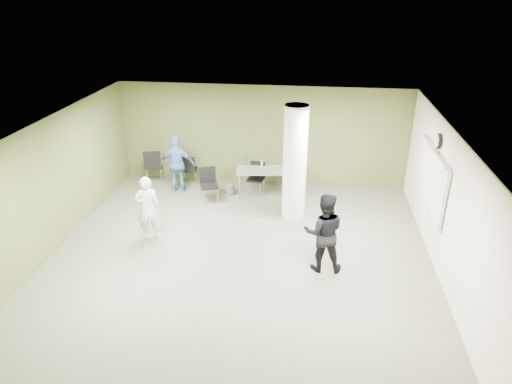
# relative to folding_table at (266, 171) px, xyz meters

# --- Properties ---
(floor) EXTENTS (8.00, 8.00, 0.00)m
(floor) POSITION_rel_folding_table_xyz_m (-0.19, -3.16, -0.70)
(floor) COLOR #5C5C48
(floor) RESTS_ON ground
(ceiling) EXTENTS (8.00, 8.00, 0.00)m
(ceiling) POSITION_rel_folding_table_xyz_m (-0.19, -3.16, 2.10)
(ceiling) COLOR white
(ceiling) RESTS_ON wall_back
(wall_back) EXTENTS (8.00, 2.80, 0.02)m
(wall_back) POSITION_rel_folding_table_xyz_m (-0.19, 0.84, 0.70)
(wall_back) COLOR #505C2B
(wall_back) RESTS_ON floor
(wall_left) EXTENTS (0.02, 8.00, 2.80)m
(wall_left) POSITION_rel_folding_table_xyz_m (-4.19, -3.16, 0.70)
(wall_left) COLOR #505C2B
(wall_left) RESTS_ON floor
(wall_right_cream) EXTENTS (0.02, 8.00, 2.80)m
(wall_right_cream) POSITION_rel_folding_table_xyz_m (3.81, -3.16, 0.70)
(wall_right_cream) COLOR beige
(wall_right_cream) RESTS_ON floor
(column) EXTENTS (0.56, 0.56, 2.80)m
(column) POSITION_rel_folding_table_xyz_m (0.81, -1.16, 0.70)
(column) COLOR silver
(column) RESTS_ON floor
(whiteboard) EXTENTS (0.05, 2.30, 1.30)m
(whiteboard) POSITION_rel_folding_table_xyz_m (3.74, -1.96, 0.80)
(whiteboard) COLOR silver
(whiteboard) RESTS_ON wall_right_cream
(wall_clock) EXTENTS (0.06, 0.32, 0.32)m
(wall_clock) POSITION_rel_folding_table_xyz_m (3.74, -1.96, 1.65)
(wall_clock) COLOR black
(wall_clock) RESTS_ON wall_right_cream
(folding_table) EXTENTS (1.65, 0.89, 1.00)m
(folding_table) POSITION_rel_folding_table_xyz_m (0.00, 0.00, 0.00)
(folding_table) COLOR gray
(folding_table) RESTS_ON floor
(wastebasket) EXTENTS (0.25, 0.25, 0.29)m
(wastebasket) POSITION_rel_folding_table_xyz_m (-0.96, -0.11, -0.55)
(wastebasket) COLOR #4C4C4C
(wastebasket) RESTS_ON floor
(chair_back_left) EXTENTS (0.61, 0.61, 0.99)m
(chair_back_left) POSITION_rel_folding_table_xyz_m (-3.28, 0.41, -0.12)
(chair_back_left) COLOR black
(chair_back_left) RESTS_ON floor
(chair_back_right) EXTENTS (0.48, 0.48, 0.86)m
(chair_back_right) POSITION_rel_folding_table_xyz_m (-2.23, 0.42, -0.19)
(chair_back_right) COLOR black
(chair_back_right) RESTS_ON floor
(chair_table_left) EXTENTS (0.58, 0.58, 0.90)m
(chair_table_left) POSITION_rel_folding_table_xyz_m (-1.45, -0.51, -0.17)
(chair_table_left) COLOR black
(chair_table_left) RESTS_ON floor
(chair_table_right) EXTENTS (0.48, 0.48, 0.86)m
(chair_table_right) POSITION_rel_folding_table_xyz_m (-0.26, 0.14, -0.20)
(chair_table_right) COLOR black
(chair_table_right) RESTS_ON floor
(woman_white) EXTENTS (0.64, 0.53, 1.49)m
(woman_white) POSITION_rel_folding_table_xyz_m (-2.34, -2.60, 0.05)
(woman_white) COLOR silver
(woman_white) RESTS_ON floor
(man_black) EXTENTS (0.84, 0.67, 1.66)m
(man_black) POSITION_rel_folding_table_xyz_m (1.52, -3.34, 0.13)
(man_black) COLOR black
(man_black) RESTS_ON floor
(man_blue) EXTENTS (0.95, 0.40, 1.61)m
(man_blue) POSITION_rel_folding_table_xyz_m (-2.38, -0.11, 0.11)
(man_blue) COLOR teal
(man_blue) RESTS_ON floor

